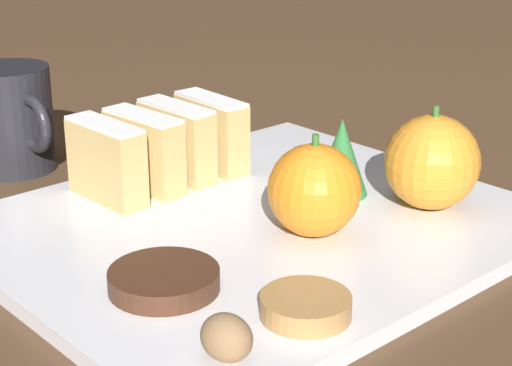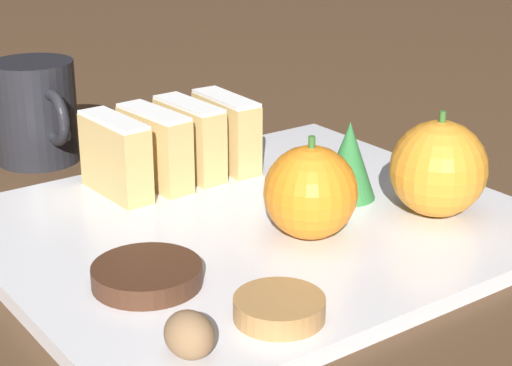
% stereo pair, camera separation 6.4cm
% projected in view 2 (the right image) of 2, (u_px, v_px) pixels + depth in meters
% --- Properties ---
extents(ground_plane, '(6.00, 6.00, 0.00)m').
position_uv_depth(ground_plane, '(256.00, 234.00, 0.66)').
color(ground_plane, '#513823').
extents(serving_platter, '(0.34, 0.39, 0.01)m').
position_uv_depth(serving_platter, '(256.00, 227.00, 0.65)').
color(serving_platter, white).
rests_on(serving_platter, ground_plane).
extents(stollen_slice_front, '(0.08, 0.03, 0.06)m').
position_uv_depth(stollen_slice_front, '(115.00, 156.00, 0.69)').
color(stollen_slice_front, tan).
rests_on(stollen_slice_front, serving_platter).
extents(stollen_slice_second, '(0.08, 0.03, 0.06)m').
position_uv_depth(stollen_slice_second, '(155.00, 148.00, 0.71)').
color(stollen_slice_second, tan).
rests_on(stollen_slice_second, serving_platter).
extents(stollen_slice_third, '(0.08, 0.03, 0.06)m').
position_uv_depth(stollen_slice_third, '(190.00, 139.00, 0.74)').
color(stollen_slice_third, tan).
rests_on(stollen_slice_third, serving_platter).
extents(stollen_slice_fourth, '(0.08, 0.03, 0.06)m').
position_uv_depth(stollen_slice_fourth, '(226.00, 132.00, 0.75)').
color(stollen_slice_fourth, tan).
rests_on(stollen_slice_fourth, serving_platter).
extents(orange_near, '(0.07, 0.07, 0.08)m').
position_uv_depth(orange_near, '(438.00, 169.00, 0.65)').
color(orange_near, orange).
rests_on(orange_near, serving_platter).
extents(orange_far, '(0.07, 0.07, 0.08)m').
position_uv_depth(orange_far, '(311.00, 192.00, 0.61)').
color(orange_far, orange).
rests_on(orange_far, serving_platter).
extents(walnut, '(0.03, 0.03, 0.03)m').
position_uv_depth(walnut, '(189.00, 335.00, 0.47)').
color(walnut, '#8E6B47').
rests_on(walnut, serving_platter).
extents(chocolate_cookie, '(0.07, 0.07, 0.01)m').
position_uv_depth(chocolate_cookie, '(147.00, 275.00, 0.55)').
color(chocolate_cookie, '#472819').
rests_on(chocolate_cookie, serving_platter).
extents(gingerbread_cookie, '(0.06, 0.06, 0.01)m').
position_uv_depth(gingerbread_cookie, '(279.00, 308.00, 0.51)').
color(gingerbread_cookie, '#B27F47').
rests_on(gingerbread_cookie, serving_platter).
extents(evergreen_sprig, '(0.04, 0.04, 0.06)m').
position_uv_depth(evergreen_sprig, '(349.00, 160.00, 0.68)').
color(evergreen_sprig, '#2D7538').
rests_on(evergreen_sprig, serving_platter).
extents(coffee_mug, '(0.11, 0.08, 0.10)m').
position_uv_depth(coffee_mug, '(37.00, 112.00, 0.80)').
color(coffee_mug, '#232328').
rests_on(coffee_mug, ground_plane).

